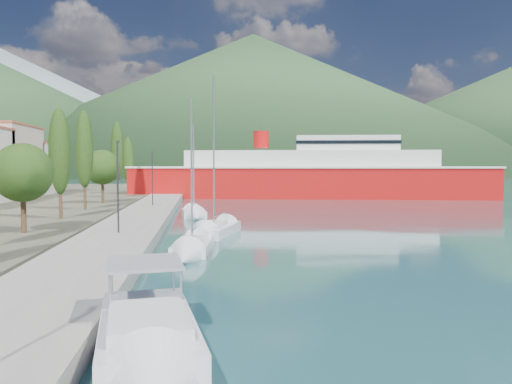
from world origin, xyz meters
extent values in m
plane|color=#214F53|center=(0.00, 120.00, 0.00)|extent=(1400.00, 1400.00, 0.00)
cube|color=gray|center=(-9.00, 26.00, 0.40)|extent=(5.00, 88.00, 0.80)
cone|color=gray|center=(80.00, 680.00, 90.00)|extent=(760.00, 760.00, 180.00)
cone|color=#2B4B29|center=(40.00, 400.00, 57.50)|extent=(480.00, 480.00, 115.00)
cube|color=silver|center=(-32.00, 66.00, 4.70)|extent=(9.00, 10.00, 8.00)
cube|color=#9E5138|center=(-32.00, 66.00, 8.85)|extent=(9.20, 10.20, 0.30)
cylinder|color=#47301E|center=(-15.45, 16.61, 1.94)|extent=(0.36, 0.36, 2.47)
sphere|color=#233F13|center=(-15.45, 16.61, 4.76)|extent=(3.96, 3.96, 3.96)
cylinder|color=#47301E|center=(-15.45, 25.50, 1.74)|extent=(0.30, 0.30, 2.07)
ellipsoid|color=#233F13|center=(-15.45, 25.50, 6.44)|extent=(1.80, 1.80, 7.34)
cylinder|color=#47301E|center=(-15.45, 34.46, 1.82)|extent=(0.30, 0.30, 2.24)
ellipsoid|color=#233F13|center=(-15.45, 34.46, 6.92)|extent=(1.80, 1.80, 7.96)
cylinder|color=#47301E|center=(-15.45, 43.68, 2.02)|extent=(0.36, 0.36, 2.65)
sphere|color=#233F13|center=(-15.45, 43.68, 5.04)|extent=(4.23, 4.23, 4.23)
cylinder|color=#47301E|center=(-15.45, 54.62, 1.89)|extent=(0.30, 0.30, 2.38)
ellipsoid|color=#233F13|center=(-15.45, 54.62, 7.30)|extent=(1.80, 1.80, 8.44)
cylinder|color=#47301E|center=(-15.45, 64.84, 1.72)|extent=(0.30, 0.30, 2.04)
ellipsoid|color=#233F13|center=(-15.45, 64.84, 6.36)|extent=(1.80, 1.80, 7.24)
cylinder|color=#2D2D33|center=(-9.00, 15.21, 3.80)|extent=(0.12, 0.12, 6.00)
cube|color=#2D2D33|center=(-9.00, 15.46, 6.80)|extent=(0.15, 0.50, 0.12)
cylinder|color=#2D2D33|center=(-9.00, 38.45, 3.80)|extent=(0.12, 0.12, 6.00)
cube|color=#2D2D33|center=(-9.00, 38.70, 6.80)|extent=(0.15, 0.50, 0.12)
cube|color=black|center=(-4.99, -5.08, -0.05)|extent=(2.98, 6.01, 0.65)
cube|color=silver|center=(-4.99, -5.08, 0.69)|extent=(3.26, 6.34, 1.02)
cube|color=black|center=(-4.99, -5.08, 0.23)|extent=(3.32, 6.42, 0.20)
cube|color=silver|center=(-4.88, -5.81, 1.34)|extent=(2.33, 3.20, 0.37)
cube|color=gray|center=(-5.22, -3.47, 2.35)|extent=(2.46, 2.79, 0.09)
cube|color=silver|center=(-4.08, 11.93, 0.23)|extent=(2.64, 5.29, 0.81)
cube|color=silver|center=(-4.12, 11.59, 0.77)|extent=(1.47, 2.16, 0.32)
cylinder|color=silver|center=(-4.12, 11.59, 4.93)|extent=(0.12, 0.12, 8.60)
cone|color=silver|center=(-4.44, 8.69, 0.23)|extent=(2.33, 2.59, 2.08)
cube|color=silver|center=(-2.48, 19.35, 0.25)|extent=(4.22, 6.85, 0.91)
cube|color=silver|center=(-2.61, 18.94, 0.86)|extent=(2.13, 2.88, 0.35)
cylinder|color=silver|center=(-2.61, 18.94, 6.27)|extent=(0.12, 0.12, 11.12)
cone|color=silver|center=(-3.77, 15.43, 0.25)|extent=(3.15, 3.58, 2.33)
cube|color=silver|center=(-4.34, 33.10, 0.24)|extent=(2.68, 5.30, 0.88)
cube|color=silver|center=(-4.31, 32.76, 0.83)|extent=(1.52, 2.16, 0.34)
cylinder|color=silver|center=(-4.31, 32.76, 5.08)|extent=(0.12, 0.12, 8.79)
cone|color=silver|center=(-4.06, 29.83, 0.24)|extent=(2.44, 2.58, 2.25)
cube|color=red|center=(14.21, 62.79, 2.19)|extent=(58.91, 21.99, 5.57)
cube|color=silver|center=(14.21, 62.79, 4.97)|extent=(59.37, 22.42, 0.30)
cube|color=silver|center=(14.21, 62.79, 6.17)|extent=(40.94, 16.82, 2.98)
cube|color=silver|center=(20.09, 61.73, 8.85)|extent=(17.22, 10.15, 2.39)
cylinder|color=red|center=(6.38, 64.20, 9.55)|extent=(2.59, 2.59, 2.79)
camera|label=1|loc=(-3.54, -18.27, 5.20)|focal=35.00mm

